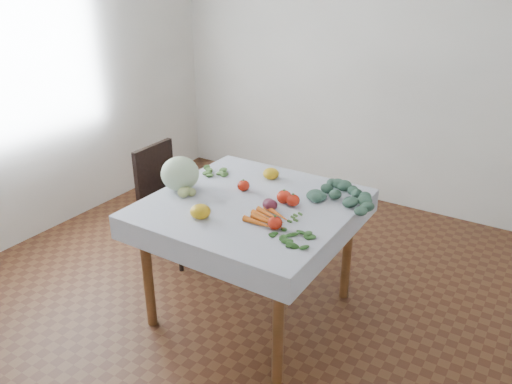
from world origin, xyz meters
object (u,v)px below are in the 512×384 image
at_px(table, 251,218).
at_px(carrot_bunch, 270,219).
at_px(chair, 166,194).
at_px(cabbage, 180,174).
at_px(heirloom_back, 271,174).

height_order(table, carrot_bunch, carrot_bunch).
distance_m(table, chair, 0.96).
distance_m(chair, carrot_bunch, 1.23).
height_order(table, cabbage, cabbage).
bearing_deg(carrot_bunch, cabbage, 173.68).
bearing_deg(heirloom_back, carrot_bunch, -60.05).
bearing_deg(cabbage, carrot_bunch, -6.32).
xyz_separation_m(table, carrot_bunch, (0.21, -0.16, 0.12)).
bearing_deg(table, cabbage, -169.92).
height_order(table, heirloom_back, heirloom_back).
distance_m(table, heirloom_back, 0.39).
bearing_deg(chair, carrot_bunch, -20.35).
relative_size(table, chair, 1.19).
bearing_deg(chair, table, -16.03).
xyz_separation_m(cabbage, heirloom_back, (0.38, 0.43, -0.07)).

